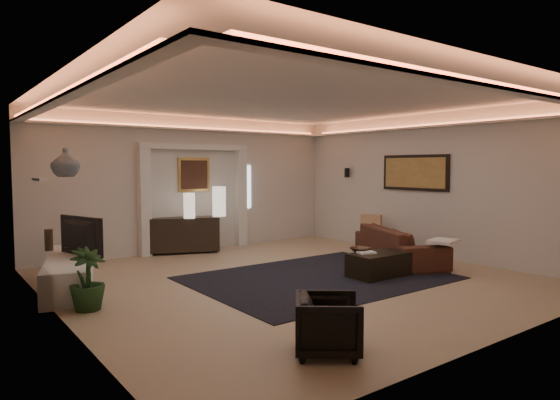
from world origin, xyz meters
TOP-DOWN VIEW (x-y plane):
  - floor at (0.00, 0.00)m, footprint 7.00×7.00m
  - ceiling at (0.00, 0.00)m, footprint 7.00×7.00m
  - wall_back at (0.00, 3.50)m, footprint 7.00×0.00m
  - wall_front at (0.00, -3.50)m, footprint 7.00×0.00m
  - wall_left at (-3.50, 0.00)m, footprint 0.00×7.00m
  - wall_right at (3.50, 0.00)m, footprint 0.00×7.00m
  - cove_soffit at (0.00, 0.00)m, footprint 7.00×7.00m
  - daylight_slit at (1.35, 3.48)m, footprint 0.25×0.03m
  - area_rug at (0.40, -0.20)m, footprint 4.00×3.00m
  - pilaster_left at (-1.15, 3.40)m, footprint 0.22×0.20m
  - pilaster_right at (1.15, 3.40)m, footprint 0.22×0.20m
  - alcove_header at (0.00, 3.40)m, footprint 2.52×0.20m
  - painting_frame at (0.00, 3.47)m, footprint 0.74×0.04m
  - painting_canvas at (0.00, 3.44)m, footprint 0.62×0.02m
  - art_panel_frame at (3.47, 0.30)m, footprint 0.04×1.64m
  - art_panel_gold at (3.44, 0.30)m, footprint 0.02×1.50m
  - wall_sconce at (3.38, 2.20)m, footprint 0.12×0.12m
  - wall_niche at (-3.44, 1.40)m, footprint 0.10×0.55m
  - console at (-0.35, 3.25)m, footprint 1.50×0.94m
  - lamp_left at (-0.34, 3.03)m, footprint 0.29×0.29m
  - lamp_right at (0.37, 3.03)m, footprint 0.33×0.33m
  - media_ledge at (-3.01, 1.63)m, footprint 1.31×2.60m
  - tv at (-2.93, 1.64)m, footprint 1.04×0.45m
  - figurine at (-3.15, 2.41)m, footprint 0.15×0.15m
  - ginger_jar at (-2.99, 1.85)m, footprint 0.54×0.54m
  - plant at (-3.14, 0.23)m, footprint 0.57×0.57m
  - sofa at (2.52, -0.10)m, footprint 2.44×1.74m
  - throw_blanket at (2.37, -1.18)m, footprint 0.58×0.52m
  - throw_pillow at (3.15, 1.20)m, footprint 0.30×0.47m
  - coffee_table at (1.28, -0.71)m, footprint 1.05×0.59m
  - bowl at (1.09, -0.46)m, footprint 0.35×0.35m
  - magazine at (1.07, -0.62)m, footprint 0.31×0.25m
  - armchair at (-1.65, -2.68)m, footprint 0.88×0.88m

SIDE VIEW (x-z plane):
  - floor at x=0.00m, z-range 0.00..0.00m
  - area_rug at x=0.40m, z-range 0.00..0.01m
  - coffee_table at x=1.28m, z-range 0.01..0.40m
  - media_ledge at x=-3.01m, z-range -0.01..0.46m
  - armchair at x=-1.65m, z-range 0.00..0.58m
  - sofa at x=2.52m, z-range 0.00..0.66m
  - plant at x=-3.14m, z-range 0.00..0.80m
  - console at x=-0.35m, z-range 0.04..0.76m
  - magazine at x=1.07m, z-range 0.41..0.44m
  - bowl at x=1.09m, z-range 0.41..0.49m
  - throw_blanket at x=2.37m, z-range 0.52..0.58m
  - throw_pillow at x=3.15m, z-range 0.32..0.78m
  - figurine at x=-3.15m, z-range 0.47..0.81m
  - tv at x=-2.93m, z-range 0.45..1.05m
  - lamp_left at x=-0.34m, z-range 0.83..1.35m
  - lamp_right at x=0.37m, z-range 0.77..1.41m
  - pilaster_left at x=-1.15m, z-range 0.00..2.20m
  - pilaster_right at x=1.15m, z-range 0.00..2.20m
  - daylight_slit at x=1.35m, z-range 0.85..1.85m
  - wall_back at x=0.00m, z-range -2.05..4.95m
  - wall_front at x=0.00m, z-range -2.05..4.95m
  - wall_left at x=-3.50m, z-range -2.05..4.95m
  - wall_right at x=3.50m, z-range -2.05..4.95m
  - painting_frame at x=0.00m, z-range 1.28..2.02m
  - painting_canvas at x=0.00m, z-range 1.34..1.96m
  - wall_niche at x=-3.44m, z-range 1.63..1.67m
  - wall_sconce at x=3.38m, z-range 1.57..1.79m
  - art_panel_gold at x=3.44m, z-range 1.39..2.01m
  - art_panel_frame at x=3.47m, z-range 1.33..2.07m
  - ginger_jar at x=-2.99m, z-range 1.67..2.11m
  - alcove_header at x=0.00m, z-range 2.19..2.31m
  - cove_soffit at x=0.00m, z-range 2.60..2.64m
  - ceiling at x=0.00m, z-range 2.90..2.90m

